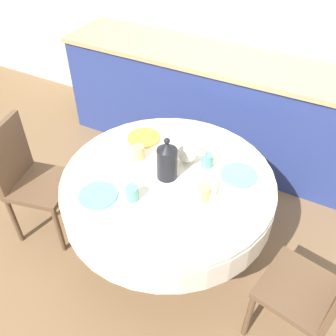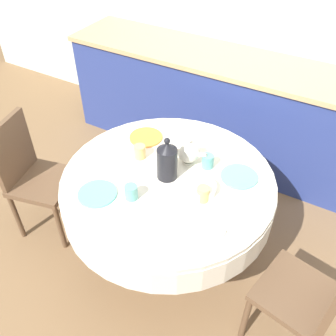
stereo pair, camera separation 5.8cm
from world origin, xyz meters
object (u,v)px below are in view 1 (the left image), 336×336
Objects in this scene: chair_left at (317,291)px; teapot at (188,151)px; chair_right at (29,176)px; coffee_carafe at (167,161)px.

teapot is (-0.94, 0.39, 0.30)m from chair_left.
chair_left is at bearing 77.68° from chair_right.
chair_right is (-1.96, -0.03, 0.00)m from chair_left.
chair_right is 3.21× the size of coffee_carafe.
coffee_carafe is at bearing 90.75° from chair_right.
teapot is at bearing 74.87° from coffee_carafe.
chair_left is 1.07m from teapot.
chair_left is 1.00× the size of chair_right.
chair_right is 1.05m from coffee_carafe.
chair_right is at bearing 102.32° from chair_left.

